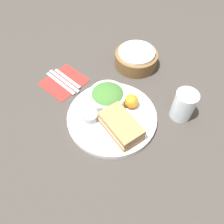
% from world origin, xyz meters
% --- Properties ---
extents(ground_plane, '(4.00, 4.00, 0.00)m').
position_xyz_m(ground_plane, '(0.00, 0.00, 0.00)').
color(ground_plane, '#3D3833').
extents(plate, '(0.32, 0.32, 0.02)m').
position_xyz_m(plate, '(0.00, 0.00, 0.01)').
color(plate, silver).
rests_on(plate, ground_plane).
extents(sandwich, '(0.16, 0.12, 0.05)m').
position_xyz_m(sandwich, '(0.06, -0.03, 0.04)').
color(sandwich, '#A37A4C').
rests_on(sandwich, plate).
extents(salad_bowl, '(0.13, 0.13, 0.06)m').
position_xyz_m(salad_bowl, '(-0.05, 0.04, 0.05)').
color(salad_bowl, white).
rests_on(salad_bowl, plate).
extents(dressing_cup, '(0.06, 0.06, 0.03)m').
position_xyz_m(dressing_cup, '(-0.05, -0.06, 0.03)').
color(dressing_cup, '#99999E').
rests_on(dressing_cup, plate).
extents(orange_wedge, '(0.05, 0.05, 0.05)m').
position_xyz_m(orange_wedge, '(0.02, 0.08, 0.04)').
color(orange_wedge, orange).
rests_on(orange_wedge, plate).
extents(drink_glass, '(0.08, 0.08, 0.11)m').
position_xyz_m(drink_glass, '(0.17, 0.17, 0.06)').
color(drink_glass, silver).
rests_on(drink_glass, ground_plane).
extents(bread_basket, '(0.18, 0.18, 0.07)m').
position_xyz_m(bread_basket, '(-0.11, 0.28, 0.03)').
color(bread_basket, brown).
rests_on(bread_basket, ground_plane).
extents(napkin, '(0.15, 0.16, 0.00)m').
position_xyz_m(napkin, '(-0.26, 0.01, 0.00)').
color(napkin, '#B22823').
rests_on(napkin, ground_plane).
extents(fork, '(0.17, 0.02, 0.01)m').
position_xyz_m(fork, '(-0.27, -0.01, 0.01)').
color(fork, silver).
rests_on(fork, napkin).
extents(knife, '(0.18, 0.02, 0.01)m').
position_xyz_m(knife, '(-0.26, 0.01, 0.01)').
color(knife, silver).
rests_on(knife, napkin).
extents(spoon, '(0.15, 0.02, 0.01)m').
position_xyz_m(spoon, '(-0.26, 0.03, 0.01)').
color(spoon, silver).
rests_on(spoon, napkin).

